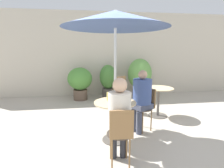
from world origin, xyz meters
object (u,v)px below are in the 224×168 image
seated_person_1 (141,96)px  umbrella (115,19)px  bistro_chair_0 (121,132)px  beer_glass_0 (108,96)px  seated_person_0 (120,113)px  beer_glass_2 (124,98)px  potted_plant_2 (140,76)px  bistro_chair_1 (146,105)px  beer_glass_3 (120,96)px  bistro_chair_3 (119,87)px  potted_plant_1 (108,80)px  beer_glass_1 (110,99)px  cafe_table_far (159,96)px  bistro_chair_2 (118,92)px  potted_plant_0 (80,81)px  cafe_table_near (115,112)px

seated_person_1 → umbrella: umbrella is taller
bistro_chair_0 → beer_glass_0: (-0.06, 0.90, 0.27)m
bistro_chair_0 → seated_person_0: 0.26m
beer_glass_2 → potted_plant_2: 3.14m
seated_person_0 → seated_person_1: 1.13m
bistro_chair_1 → beer_glass_3: bearing=-94.2°
bistro_chair_3 → potted_plant_1: bearing=-99.1°
beer_glass_1 → beer_glass_2: (0.25, 0.05, -0.01)m
bistro_chair_0 → beer_glass_2: (0.18, 0.72, 0.27)m
bistro_chair_1 → beer_glass_0: (-0.81, -0.24, 0.27)m
beer_glass_2 → bistro_chair_1: bearing=37.0°
cafe_table_far → seated_person_1: 1.06m
bistro_chair_2 → beer_glass_0: 1.54m
potted_plant_2 → potted_plant_0: bearing=179.4°
beer_glass_0 → umbrella: umbrella is taller
potted_plant_2 → cafe_table_far: bearing=-91.3°
bistro_chair_0 → bistro_chair_1: same height
seated_person_1 → potted_plant_1: (-0.37, 2.69, -0.10)m
beer_glass_2 → beer_glass_0: bearing=143.4°
bistro_chair_2 → seated_person_0: bearing=-12.9°
bistro_chair_2 → beer_glass_0: beer_glass_0 is taller
beer_glass_3 → umbrella: (-0.11, -0.11, 1.32)m
beer_glass_1 → umbrella: (0.11, 0.11, 1.31)m
bistro_chair_1 → umbrella: umbrella is taller
beer_glass_0 → potted_plant_2: (1.41, 2.73, -0.02)m
umbrella → seated_person_1: bearing=26.9°
seated_person_1 → potted_plant_1: bearing=160.9°
cafe_table_far → beer_glass_0: 1.69m
bistro_chair_3 → potted_plant_2: 1.05m
potted_plant_2 → bistro_chair_2: bearing=-127.4°
seated_person_0 → beer_glass_1: bearing=-79.3°
bistro_chair_3 → seated_person_1: bearing=63.8°
beer_glass_3 → seated_person_0: bearing=-100.9°
bistro_chair_2 → seated_person_0: (-0.36, -2.22, 0.22)m
beer_glass_2 → potted_plant_0: 3.07m
bistro_chair_3 → potted_plant_1: size_ratio=0.75×
beer_glass_2 → beer_glass_3: 0.18m
bistro_chair_2 → beer_glass_2: beer_glass_2 is taller
cafe_table_far → bistro_chair_2: (-0.94, 0.51, 0.03)m
potted_plant_0 → beer_glass_0: bearing=-76.9°
beer_glass_3 → potted_plant_0: (-0.85, 2.76, -0.16)m
bistro_chair_1 → potted_plant_1: bearing=163.7°
seated_person_0 → potted_plant_0: 3.59m
seated_person_1 → beer_glass_1: size_ratio=6.79×
cafe_table_near → beer_glass_1: size_ratio=4.08×
bistro_chair_1 → seated_person_0: size_ratio=0.69×
seated_person_1 → bistro_chair_0: bearing=-56.8°
potted_plant_0 → bistro_chair_1: bearing=-60.1°
bistro_chair_1 → beer_glass_3: beer_glass_3 is taller
potted_plant_2 → bistro_chair_1: bearing=-103.6°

